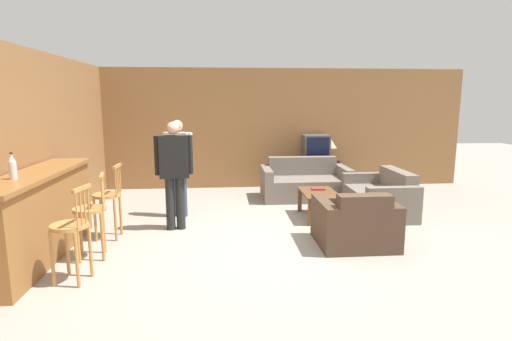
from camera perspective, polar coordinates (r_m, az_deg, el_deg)
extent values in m
plane|color=gray|center=(5.53, 2.60, -10.26)|extent=(24.00, 24.00, 0.00)
cube|color=olive|center=(8.81, -0.39, 5.98)|extent=(9.40, 0.08, 2.60)
cube|color=olive|center=(6.97, -26.47, 3.89)|extent=(0.08, 8.61, 2.60)
cube|color=brown|center=(5.51, -28.67, -6.02)|extent=(0.47, 2.35, 1.02)
cube|color=brown|center=(5.40, -29.14, -0.55)|extent=(0.55, 2.41, 0.05)
cylinder|color=#B77F42|center=(4.65, -25.10, -7.16)|extent=(0.45, 0.45, 0.04)
cylinder|color=#B77F42|center=(4.92, -25.37, -10.16)|extent=(0.04, 0.04, 0.60)
cylinder|color=#B77F42|center=(4.71, -27.10, -11.19)|extent=(0.04, 0.04, 0.60)
cylinder|color=#B77F42|center=(4.79, -22.57, -10.50)|extent=(0.04, 0.04, 0.60)
cylinder|color=#B77F42|center=(4.57, -24.21, -11.60)|extent=(0.04, 0.04, 0.60)
cylinder|color=#B77F42|center=(4.61, -22.80, -4.53)|extent=(0.02, 0.02, 0.36)
cylinder|color=#B77F42|center=(4.54, -23.27, -4.77)|extent=(0.02, 0.02, 0.36)
cylinder|color=#B77F42|center=(4.48, -23.75, -5.00)|extent=(0.02, 0.02, 0.36)
cylinder|color=#B77F42|center=(4.42, -24.24, -5.25)|extent=(0.02, 0.02, 0.36)
cube|color=#B77F42|center=(4.47, -23.68, -2.39)|extent=(0.10, 0.33, 0.04)
cylinder|color=#B77F42|center=(5.23, -22.70, -5.14)|extent=(0.46, 0.46, 0.04)
cylinder|color=#B77F42|center=(5.46, -23.76, -8.08)|extent=(0.04, 0.04, 0.60)
cylinder|color=#B77F42|center=(5.21, -24.08, -8.97)|extent=(0.04, 0.04, 0.60)
cylinder|color=#B77F42|center=(5.43, -20.92, -7.97)|extent=(0.04, 0.04, 0.60)
cylinder|color=#B77F42|center=(5.18, -21.09, -8.86)|extent=(0.04, 0.04, 0.60)
cylinder|color=#B77F42|center=(5.28, -20.97, -2.63)|extent=(0.02, 0.02, 0.36)
cylinder|color=#B77F42|center=(5.21, -21.02, -2.81)|extent=(0.02, 0.02, 0.36)
cylinder|color=#B77F42|center=(5.13, -21.07, -2.99)|extent=(0.02, 0.02, 0.36)
cylinder|color=#B77F42|center=(5.06, -21.12, -3.18)|extent=(0.02, 0.02, 0.36)
cube|color=#B77F42|center=(5.13, -21.18, -0.71)|extent=(0.11, 0.33, 0.04)
cylinder|color=#B77F42|center=(5.92, -20.54, -3.30)|extent=(0.39, 0.39, 0.04)
cylinder|color=#B77F42|center=(6.16, -21.21, -5.90)|extent=(0.04, 0.04, 0.60)
cylinder|color=#B77F42|center=(5.91, -21.98, -6.60)|extent=(0.04, 0.04, 0.60)
cylinder|color=#B77F42|center=(6.08, -18.77, -5.95)|extent=(0.04, 0.04, 0.60)
cylinder|color=#B77F42|center=(5.83, -19.45, -6.66)|extent=(0.04, 0.04, 0.60)
cylinder|color=#B77F42|center=(5.94, -18.83, -1.17)|extent=(0.02, 0.02, 0.36)
cylinder|color=#B77F42|center=(5.87, -19.02, -1.31)|extent=(0.02, 0.02, 0.36)
cylinder|color=#B77F42|center=(5.79, -19.22, -1.46)|extent=(0.02, 0.02, 0.36)
cylinder|color=#B77F42|center=(5.72, -19.42, -1.61)|extent=(0.02, 0.02, 0.36)
cube|color=#B77F42|center=(5.80, -19.23, 0.56)|extent=(0.04, 0.33, 0.04)
cube|color=#70665B|center=(7.95, 7.06, -2.49)|extent=(1.38, 0.94, 0.42)
cube|color=#70665B|center=(8.22, 6.60, 0.71)|extent=(1.38, 0.22, 0.37)
cube|color=#70665B|center=(7.81, 1.52, -1.89)|extent=(0.16, 0.94, 0.62)
cube|color=#70665B|center=(8.12, 12.40, -1.66)|extent=(0.16, 0.94, 0.62)
cube|color=#4C3828|center=(5.57, 13.86, -8.14)|extent=(0.67, 0.90, 0.42)
cube|color=#4C3828|center=(5.16, 15.23, -5.25)|extent=(0.67, 0.22, 0.35)
cube|color=#4C3828|center=(5.69, 17.88, -6.95)|extent=(0.16, 0.90, 0.61)
cube|color=#4C3828|center=(5.43, 9.72, -7.42)|extent=(0.16, 0.90, 0.61)
cube|color=#70665B|center=(7.13, 17.03, -4.30)|extent=(0.87, 1.06, 0.42)
cube|color=#70665B|center=(7.18, 19.59, -1.27)|extent=(0.22, 1.06, 0.34)
cube|color=#70665B|center=(7.67, 15.39, -2.53)|extent=(0.87, 0.16, 0.60)
cube|color=#70665B|center=(6.57, 19.04, -4.79)|extent=(0.87, 0.16, 0.60)
cube|color=brown|center=(6.62, 9.01, -3.18)|extent=(0.56, 0.90, 0.04)
cube|color=brown|center=(6.24, 7.71, -6.04)|extent=(0.06, 0.06, 0.40)
cube|color=brown|center=(6.35, 11.93, -5.87)|extent=(0.06, 0.06, 0.40)
cube|color=brown|center=(7.01, 6.27, -4.22)|extent=(0.06, 0.06, 0.40)
cube|color=brown|center=(7.11, 10.04, -4.10)|extent=(0.06, 0.06, 0.40)
cube|color=#2D2319|center=(8.82, 8.41, -0.51)|extent=(0.97, 0.47, 0.65)
cube|color=#4C4C4C|center=(8.73, 8.51, 3.32)|extent=(0.55, 0.45, 0.54)
cube|color=black|center=(8.51, 8.86, 3.14)|extent=(0.48, 0.01, 0.47)
cylinder|color=silver|center=(5.05, -31.41, 0.02)|extent=(0.08, 0.08, 0.19)
cone|color=silver|center=(5.03, -31.55, 1.57)|extent=(0.07, 0.07, 0.08)
cylinder|color=black|center=(5.02, -31.60, 2.13)|extent=(0.03, 0.03, 0.02)
cube|color=maroon|center=(6.76, 8.89, -2.63)|extent=(0.22, 0.15, 0.03)
cylinder|color=brown|center=(8.84, 10.52, 1.68)|extent=(0.16, 0.16, 0.02)
cylinder|color=brown|center=(8.83, 10.55, 2.47)|extent=(0.03, 0.03, 0.22)
cone|color=tan|center=(8.80, 10.59, 3.85)|extent=(0.28, 0.28, 0.20)
cylinder|color=#384260|center=(6.81, -11.41, -3.14)|extent=(0.12, 0.12, 0.78)
cylinder|color=#384260|center=(6.74, -10.36, -3.23)|extent=(0.12, 0.12, 0.78)
cube|color=beige|center=(6.65, -11.09, 2.72)|extent=(0.44, 0.30, 0.62)
cylinder|color=beige|center=(6.76, -12.76, 2.98)|extent=(0.08, 0.08, 0.57)
cylinder|color=beige|center=(6.54, -9.37, 2.87)|extent=(0.08, 0.08, 0.57)
sphere|color=tan|center=(6.61, -11.21, 6.31)|extent=(0.18, 0.18, 0.18)
cylinder|color=black|center=(6.10, -12.14, -4.67)|extent=(0.13, 0.13, 0.79)
cylinder|color=black|center=(6.10, -10.73, -4.62)|extent=(0.13, 0.13, 0.79)
cube|color=black|center=(5.96, -11.67, 1.93)|extent=(0.45, 0.22, 0.62)
cylinder|color=black|center=(5.96, -13.94, 2.09)|extent=(0.09, 0.09, 0.57)
cylinder|color=black|center=(5.96, -9.42, 2.25)|extent=(0.09, 0.09, 0.57)
sphere|color=tan|center=(5.92, -11.81, 5.96)|extent=(0.18, 0.18, 0.18)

